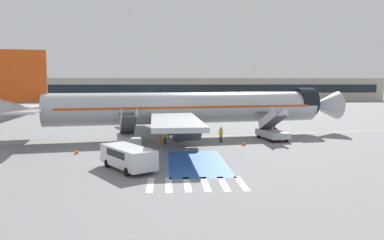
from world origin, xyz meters
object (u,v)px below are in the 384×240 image
service_van_1 (128,156)px  traffic_cone_2 (77,151)px  boarding_stairs_forward (272,131)px  terminal_building (190,89)px  ground_crew_1 (221,134)px  ground_crew_0 (165,136)px  fuel_tanker (128,109)px  traffic_cone_1 (244,143)px  traffic_cone_0 (161,139)px  airliner (182,108)px  boarding_stairs_aft (128,136)px

service_van_1 → traffic_cone_2: size_ratio=11.60×
boarding_stairs_forward → terminal_building: bearing=82.5°
ground_crew_1 → ground_crew_0: bearing=22.9°
fuel_tanker → traffic_cone_2: (-1.22, -34.87, -1.46)m
traffic_cone_1 → terminal_building: bearing=89.8°
traffic_cone_0 → traffic_cone_1: traffic_cone_0 is taller
airliner → terminal_building: bearing=165.9°
terminal_building → traffic_cone_1: bearing=-90.2°
ground_crew_0 → ground_crew_1: size_ratio=0.95×
service_van_1 → traffic_cone_0: bearing=47.1°
boarding_stairs_forward → fuel_tanker: bearing=115.0°
ground_crew_0 → traffic_cone_0: ground_crew_0 is taller
traffic_cone_2 → ground_crew_1: bearing=21.0°
fuel_tanker → traffic_cone_2: fuel_tanker is taller
boarding_stairs_aft → fuel_tanker: bearing=85.9°
boarding_stairs_forward → traffic_cone_2: (-20.56, -7.22, -0.72)m
boarding_stairs_forward → fuel_tanker: (-19.34, 27.65, 0.74)m
boarding_stairs_aft → service_van_1: bearing=-94.4°
airliner → terminal_building: size_ratio=0.31×
boarding_stairs_aft → terminal_building: 95.39m
ground_crew_1 → service_van_1: bearing=68.7°
boarding_stairs_forward → ground_crew_1: bearing=-174.5°
traffic_cone_0 → terminal_building: terminal_building is taller
airliner → boarding_stairs_aft: bearing=-56.9°
boarding_stairs_forward → terminal_building: terminal_building is taller
fuel_tanker → traffic_cone_2: bearing=-97.5°
fuel_tanker → traffic_cone_1: size_ratio=18.70×
boarding_stairs_forward → traffic_cone_1: 5.59m
fuel_tanker → traffic_cone_0: fuel_tanker is taller
service_van_1 → traffic_cone_0: size_ratio=8.49×
boarding_stairs_forward → service_van_1: (-15.13, -13.97, 0.12)m
traffic_cone_0 → ground_crew_1: bearing=-5.6°
ground_crew_1 → traffic_cone_2: 15.37m
traffic_cone_0 → traffic_cone_1: 9.12m
traffic_cone_1 → terminal_building: 95.50m
traffic_cone_1 → boarding_stairs_aft: bearing=175.8°
airliner → service_van_1: (-4.83, -16.65, -2.45)m
traffic_cone_1 → traffic_cone_2: bearing=-168.0°
boarding_stairs_aft → airliner: bearing=33.1°
traffic_cone_2 → terminal_building: bearing=80.4°
airliner → boarding_stairs_aft: 8.47m
ground_crew_1 → traffic_cone_0: bearing=9.1°
airliner → boarding_stairs_aft: (-5.91, -5.52, -2.53)m
service_van_1 → traffic_cone_2: (-5.43, 6.75, -0.83)m
ground_crew_0 → boarding_stairs_aft: bearing=-40.0°
traffic_cone_2 → terminal_building: terminal_building is taller
boarding_stairs_forward → traffic_cone_1: boarding_stairs_forward is taller
service_van_1 → fuel_tanker: bearing=63.0°
boarding_stairs_aft → ground_crew_1: boarding_stairs_aft is taller
boarding_stairs_forward → traffic_cone_1: (-4.10, -3.72, -0.72)m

